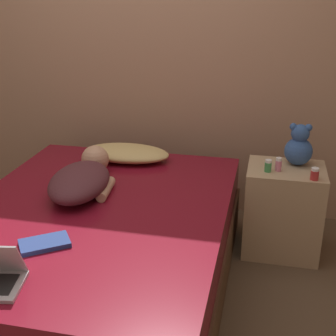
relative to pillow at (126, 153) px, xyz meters
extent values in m
plane|color=brown|center=(0.05, -0.77, -0.59)|extent=(12.00, 12.00, 0.00)
cube|color=tan|center=(0.05, 0.49, 0.71)|extent=(8.00, 0.06, 2.60)
cube|color=#4C331E|center=(0.05, -0.77, -0.44)|extent=(1.49, 1.97, 0.30)
cube|color=maroon|center=(0.05, -0.77, -0.17)|extent=(1.46, 1.93, 0.24)
cube|color=tan|center=(1.11, -0.08, -0.29)|extent=(0.49, 0.40, 0.60)
ellipsoid|color=tan|center=(0.00, 0.00, 0.00)|extent=(0.62, 0.33, 0.10)
ellipsoid|color=#4C2328|center=(-0.10, -0.62, 0.03)|extent=(0.39, 0.59, 0.16)
sphere|color=tan|center=(-0.13, -0.26, 0.04)|extent=(0.18, 0.18, 0.18)
cylinder|color=tan|center=(0.05, -0.57, -0.02)|extent=(0.08, 0.25, 0.06)
sphere|color=#335693|center=(1.17, 0.01, 0.10)|extent=(0.18, 0.18, 0.18)
sphere|color=#335693|center=(1.17, 0.01, 0.22)|extent=(0.12, 0.12, 0.12)
sphere|color=#335693|center=(1.12, 0.01, 0.27)|extent=(0.05, 0.05, 0.05)
sphere|color=#335693|center=(1.22, 0.01, 0.27)|extent=(0.05, 0.05, 0.05)
cylinder|color=#3D8E4C|center=(0.98, -0.16, 0.04)|extent=(0.04, 0.04, 0.06)
cylinder|color=white|center=(0.98, -0.16, 0.08)|extent=(0.04, 0.04, 0.02)
cylinder|color=#B72D2D|center=(1.26, -0.23, 0.04)|extent=(0.05, 0.05, 0.06)
cylinder|color=white|center=(1.26, -0.23, 0.08)|extent=(0.05, 0.05, 0.02)
cylinder|color=pink|center=(1.05, -0.13, 0.05)|extent=(0.04, 0.04, 0.07)
cylinder|color=white|center=(1.05, -0.13, 0.09)|extent=(0.04, 0.04, 0.02)
cube|color=navy|center=(-0.04, -1.20, -0.04)|extent=(0.27, 0.25, 0.02)
camera|label=1|loc=(0.96, -2.97, 1.13)|focal=50.00mm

